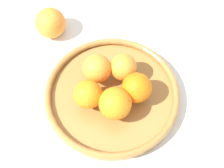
% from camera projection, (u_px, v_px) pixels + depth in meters
% --- Properties ---
extents(ground_plane, '(4.00, 4.00, 0.00)m').
position_uv_depth(ground_plane, '(112.00, 98.00, 0.77)').
color(ground_plane, white).
extents(fruit_bowl, '(0.33, 0.33, 0.04)m').
position_uv_depth(fruit_bowl, '(112.00, 95.00, 0.76)').
color(fruit_bowl, '#A57238').
rests_on(fruit_bowl, ground_plane).
extents(orange_pile, '(0.17, 0.17, 0.07)m').
position_uv_depth(orange_pile, '(112.00, 85.00, 0.71)').
color(orange_pile, orange).
rests_on(orange_pile, fruit_bowl).
extents(stray_orange, '(0.08, 0.08, 0.08)m').
position_uv_depth(stray_orange, '(50.00, 23.00, 0.84)').
color(stray_orange, orange).
rests_on(stray_orange, ground_plane).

